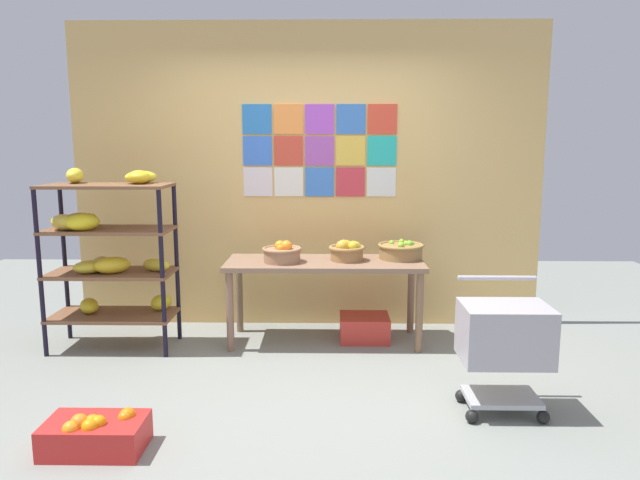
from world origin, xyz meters
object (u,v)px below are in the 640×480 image
Objects in this scene: banana_shelf_unit at (108,245)px; fruit_basket_back_right at (401,250)px; orange_crate_foreground at (96,434)px; fruit_basket_back_left at (347,250)px; display_table at (325,271)px; fruit_basket_left at (282,253)px; shopping_cart at (504,338)px; produce_crate_under_table at (364,328)px.

banana_shelf_unit is 3.78× the size of fruit_basket_back_right.
orange_crate_foreground is (-1.90, -1.94, -0.68)m from fruit_basket_back_right.
fruit_basket_back_right is at bearing 45.61° from orange_crate_foreground.
display_table is at bearing -175.59° from fruit_basket_back_left.
fruit_basket_back_left is at bearing -168.72° from fruit_basket_back_right.
fruit_basket_left reaches higher than shopping_cart.
fruit_basket_left is (-0.36, -0.05, 0.17)m from display_table.
produce_crate_under_table is (0.16, 0.03, -0.68)m from fruit_basket_back_left.
display_table is 5.04× the size of fruit_basket_left.
orange_crate_foreground is at bearing -116.64° from fruit_basket_left.
fruit_basket_back_right reaches higher than produce_crate_under_table.
shopping_cart is at bearing -71.63° from fruit_basket_back_right.
fruit_basket_left is at bearing 63.36° from orange_crate_foreground.
banana_shelf_unit is 2.44m from fruit_basket_back_right.
orange_crate_foreground is at bearing -124.25° from display_table.
banana_shelf_unit reaches higher than produce_crate_under_table.
display_table reaches higher than orange_crate_foreground.
display_table is at bearing 8.29° from fruit_basket_left.
fruit_basket_back_right is at bearing 9.33° from display_table.
display_table is at bearing -170.67° from fruit_basket_back_right.
fruit_basket_back_right is 0.74m from produce_crate_under_table.
produce_crate_under_table is (-0.31, -0.06, -0.67)m from fruit_basket_back_right.
orange_crate_foreground is at bearing -127.83° from fruit_basket_back_left.
shopping_cart is (2.38, 0.51, 0.39)m from orange_crate_foreground.
fruit_basket_back_left reaches higher than produce_crate_under_table.
fruit_basket_left is 1.98m from shopping_cart.
orange_crate_foreground is at bearing -72.71° from banana_shelf_unit.
shopping_cart is (0.48, -1.43, -0.29)m from fruit_basket_back_right.
fruit_basket_left is at bearing 4.83° from banana_shelf_unit.
display_table is at bearing -172.92° from produce_crate_under_table.
shopping_cart reaches higher than produce_crate_under_table.
fruit_basket_back_right reaches higher than display_table.
display_table is 5.40× the size of fruit_basket_back_left.
display_table is at bearing 55.75° from orange_crate_foreground.
shopping_cart reaches higher than orange_crate_foreground.
fruit_basket_left reaches higher than produce_crate_under_table.
produce_crate_under_table is at bearing -168.18° from fruit_basket_back_right.
fruit_basket_back_right is at bearing 11.28° from fruit_basket_back_left.
orange_crate_foreground is 2.46m from shopping_cart.
produce_crate_under_table is at bearing 7.70° from fruit_basket_left.
fruit_basket_left is at bearing -171.71° from display_table.
shopping_cart is at bearing -49.61° from display_table.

